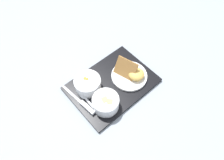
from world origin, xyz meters
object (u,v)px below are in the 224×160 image
Objects in this scene: plate_main at (131,74)px; spoon at (85,98)px; bowl_salad at (88,83)px; bowl_soup at (106,102)px; knife at (85,106)px.

spoon is at bearing 177.08° from plate_main.
plate_main is 1.13× the size of spoon.
spoon is (-0.04, -0.04, -0.03)m from bowl_salad.
bowl_soup reaches higher than spoon.
bowl_soup is 0.09m from knife.
bowl_soup is at bearing -134.51° from knife.
bowl_salad reaches higher than knife.
bowl_salad is at bearing -51.30° from knife.
bowl_soup is 0.10m from spoon.
plate_main is 0.84× the size of knife.
plate_main reaches higher than bowl_soup.
bowl_salad is 1.04× the size of bowl_soup.
plate_main reaches higher than bowl_salad.
bowl_salad is 0.71× the size of plate_main.
knife is 1.34× the size of spoon.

